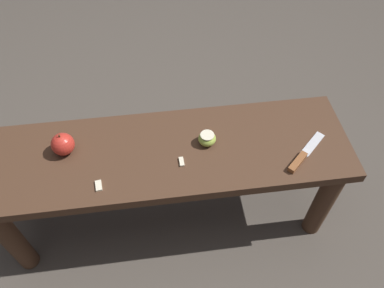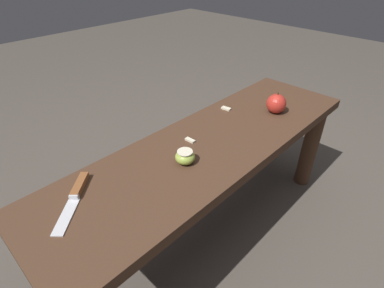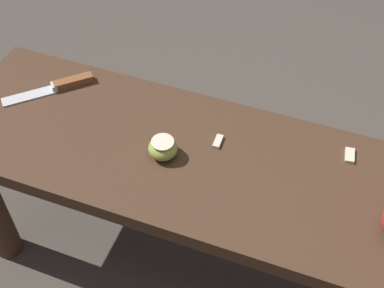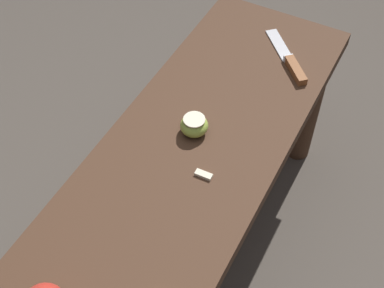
# 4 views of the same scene
# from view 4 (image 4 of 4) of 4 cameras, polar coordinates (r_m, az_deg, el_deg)

# --- Properties ---
(ground_plane) EXTENTS (8.00, 8.00, 0.00)m
(ground_plane) POSITION_cam_4_polar(r_m,az_deg,el_deg) (1.61, -1.89, -14.46)
(ground_plane) COLOR #4C443D
(wooden_bench) EXTENTS (1.38, 0.40, 0.50)m
(wooden_bench) POSITION_cam_4_polar(r_m,az_deg,el_deg) (1.26, -2.35, -6.80)
(wooden_bench) COLOR #472D1E
(wooden_bench) RESTS_ON ground_plane
(knife) EXTENTS (0.19, 0.18, 0.02)m
(knife) POSITION_cam_4_polar(r_m,az_deg,el_deg) (1.45, 10.51, 8.50)
(knife) COLOR silver
(knife) RESTS_ON wooden_bench
(apple_cut) EXTENTS (0.07, 0.07, 0.05)m
(apple_cut) POSITION_cam_4_polar(r_m,az_deg,el_deg) (1.25, 0.23, 2.00)
(apple_cut) COLOR #9EB747
(apple_cut) RESTS_ON wooden_bench
(apple_slice_near_knife) EXTENTS (0.02, 0.04, 0.01)m
(apple_slice_near_knife) POSITION_cam_4_polar(r_m,az_deg,el_deg) (1.18, 1.25, -3.29)
(apple_slice_near_knife) COLOR beige
(apple_slice_near_knife) RESTS_ON wooden_bench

